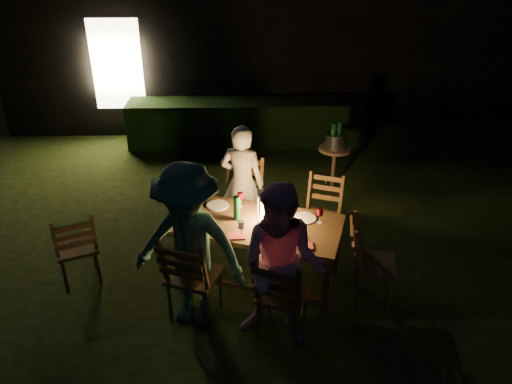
{
  "coord_description": "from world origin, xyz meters",
  "views": [
    {
      "loc": [
        -0.58,
        -4.82,
        3.52
      ],
      "look_at": [
        -0.43,
        -0.02,
        0.97
      ],
      "focal_mm": 35.0,
      "sensor_mm": 36.0,
      "label": 1
    }
  ],
  "objects_px": {
    "chair_near_right": "(282,308)",
    "chair_near_left": "(194,290)",
    "chair_far_right": "(320,228)",
    "ice_bucket": "(336,141)",
    "bottle_bucket_a": "(333,139)",
    "person_opp_right": "(282,267)",
    "chair_far_left": "(242,214)",
    "side_table": "(335,153)",
    "person_opp_left": "(189,248)",
    "bottle_bucket_b": "(339,137)",
    "chair_spare": "(79,259)",
    "dining_table": "(259,229)",
    "person_house_side": "(242,183)",
    "lantern": "(265,208)",
    "chair_end": "(371,275)",
    "bottle_table": "(237,208)"
  },
  "relations": [
    {
      "from": "chair_near_right",
      "to": "chair_near_left",
      "type": "bearing_deg",
      "value": -175.73
    },
    {
      "from": "chair_far_right",
      "to": "ice_bucket",
      "type": "distance_m",
      "value": 1.77
    },
    {
      "from": "chair_far_right",
      "to": "bottle_bucket_a",
      "type": "xyz_separation_m",
      "value": [
        0.39,
        1.61,
        0.51
      ]
    },
    {
      "from": "ice_bucket",
      "to": "person_opp_right",
      "type": "bearing_deg",
      "value": -108.16
    },
    {
      "from": "chair_far_left",
      "to": "side_table",
      "type": "bearing_deg",
      "value": -120.46
    },
    {
      "from": "person_opp_left",
      "to": "chair_far_right",
      "type": "bearing_deg",
      "value": 57.81
    },
    {
      "from": "bottle_bucket_b",
      "to": "bottle_bucket_a",
      "type": "bearing_deg",
      "value": -141.34
    },
    {
      "from": "chair_near_left",
      "to": "person_opp_left",
      "type": "bearing_deg",
      "value": -85.78
    },
    {
      "from": "chair_near_left",
      "to": "bottle_bucket_b",
      "type": "bearing_deg",
      "value": 76.96
    },
    {
      "from": "chair_spare",
      "to": "bottle_bucket_a",
      "type": "relative_size",
      "value": 3.01
    },
    {
      "from": "bottle_bucket_b",
      "to": "dining_table",
      "type": "bearing_deg",
      "value": -119.04
    },
    {
      "from": "person_house_side",
      "to": "lantern",
      "type": "height_order",
      "value": "person_house_side"
    },
    {
      "from": "chair_end",
      "to": "bottle_table",
      "type": "relative_size",
      "value": 3.48
    },
    {
      "from": "chair_near_right",
      "to": "chair_spare",
      "type": "xyz_separation_m",
      "value": [
        -2.17,
        0.87,
        -0.01
      ]
    },
    {
      "from": "side_table",
      "to": "person_opp_left",
      "type": "bearing_deg",
      "value": -123.42
    },
    {
      "from": "bottle_table",
      "to": "ice_bucket",
      "type": "xyz_separation_m",
      "value": [
        1.44,
        2.14,
        -0.11
      ]
    },
    {
      "from": "ice_bucket",
      "to": "bottle_bucket_b",
      "type": "relative_size",
      "value": 0.94
    },
    {
      "from": "chair_spare",
      "to": "lantern",
      "type": "relative_size",
      "value": 2.75
    },
    {
      "from": "person_opp_left",
      "to": "side_table",
      "type": "xyz_separation_m",
      "value": [
        1.88,
        2.85,
        -0.29
      ]
    },
    {
      "from": "person_opp_right",
      "to": "bottle_bucket_b",
      "type": "height_order",
      "value": "person_opp_right"
    },
    {
      "from": "person_house_side",
      "to": "side_table",
      "type": "xyz_separation_m",
      "value": [
        1.38,
        1.3,
        -0.18
      ]
    },
    {
      "from": "chair_end",
      "to": "ice_bucket",
      "type": "bearing_deg",
      "value": -170.09
    },
    {
      "from": "person_opp_right",
      "to": "chair_near_left",
      "type": "bearing_deg",
      "value": 176.95
    },
    {
      "from": "chair_spare",
      "to": "person_opp_right",
      "type": "height_order",
      "value": "person_opp_right"
    },
    {
      "from": "bottle_bucket_a",
      "to": "dining_table",
      "type": "bearing_deg",
      "value": -117.91
    },
    {
      "from": "person_house_side",
      "to": "bottle_bucket_b",
      "type": "xyz_separation_m",
      "value": [
        1.43,
        1.34,
        0.06
      ]
    },
    {
      "from": "chair_far_left",
      "to": "bottle_table",
      "type": "height_order",
      "value": "chair_far_left"
    },
    {
      "from": "chair_far_right",
      "to": "bottle_bucket_b",
      "type": "height_order",
      "value": "chair_far_right"
    },
    {
      "from": "dining_table",
      "to": "chair_end",
      "type": "distance_m",
      "value": 1.28
    },
    {
      "from": "side_table",
      "to": "bottle_bucket_a",
      "type": "xyz_separation_m",
      "value": [
        -0.05,
        -0.04,
        0.24
      ]
    },
    {
      "from": "chair_far_left",
      "to": "lantern",
      "type": "distance_m",
      "value": 1.05
    },
    {
      "from": "bottle_bucket_a",
      "to": "chair_spare",
      "type": "bearing_deg",
      "value": -145.26
    },
    {
      "from": "dining_table",
      "to": "person_opp_left",
      "type": "bearing_deg",
      "value": -118.76
    },
    {
      "from": "person_opp_left",
      "to": "side_table",
      "type": "bearing_deg",
      "value": 74.63
    },
    {
      "from": "person_opp_right",
      "to": "side_table",
      "type": "bearing_deg",
      "value": 89.88
    },
    {
      "from": "chair_spare",
      "to": "person_opp_left",
      "type": "bearing_deg",
      "value": -49.18
    },
    {
      "from": "chair_far_left",
      "to": "person_house_side",
      "type": "relative_size",
      "value": 0.71
    },
    {
      "from": "chair_end",
      "to": "bottle_table",
      "type": "xyz_separation_m",
      "value": [
        -1.41,
        0.46,
        0.57
      ]
    },
    {
      "from": "chair_near_left",
      "to": "person_opp_right",
      "type": "xyz_separation_m",
      "value": [
        0.84,
        -0.32,
        0.5
      ]
    },
    {
      "from": "chair_far_left",
      "to": "chair_far_right",
      "type": "distance_m",
      "value": 1.0
    },
    {
      "from": "chair_near_left",
      "to": "bottle_bucket_b",
      "type": "xyz_separation_m",
      "value": [
        1.92,
        2.85,
        0.48
      ]
    },
    {
      "from": "person_house_side",
      "to": "chair_end",
      "type": "bearing_deg",
      "value": 153.91
    },
    {
      "from": "chair_far_left",
      "to": "person_house_side",
      "type": "xyz_separation_m",
      "value": [
        0.02,
        0.05,
        0.43
      ]
    },
    {
      "from": "chair_near_right",
      "to": "person_opp_left",
      "type": "distance_m",
      "value": 1.06
    },
    {
      "from": "chair_near_left",
      "to": "chair_near_right",
      "type": "xyz_separation_m",
      "value": [
        0.86,
        -0.28,
        -0.02
      ]
    },
    {
      "from": "person_opp_left",
      "to": "chair_near_right",
      "type": "bearing_deg",
      "value": 3.14
    },
    {
      "from": "chair_end",
      "to": "bottle_bucket_b",
      "type": "distance_m",
      "value": 2.69
    },
    {
      "from": "chair_end",
      "to": "bottle_bucket_b",
      "type": "height_order",
      "value": "chair_end"
    },
    {
      "from": "dining_table",
      "to": "person_house_side",
      "type": "distance_m",
      "value": 0.94
    },
    {
      "from": "lantern",
      "to": "chair_near_right",
      "type": "bearing_deg",
      "value": -82.14
    }
  ]
}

